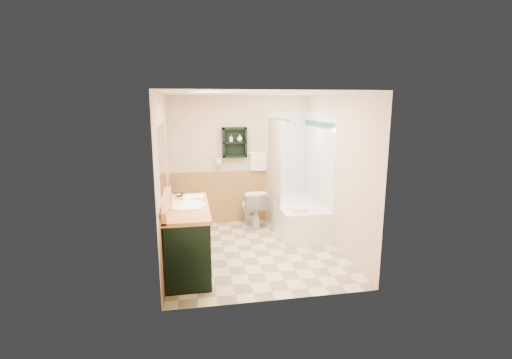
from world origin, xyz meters
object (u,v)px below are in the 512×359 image
(hair_dryer, at_px, (218,161))
(soap_bottle_b, at_px, (240,139))
(wall_shelf, at_px, (234,142))
(vanity_book, at_px, (175,189))
(toilet, at_px, (252,208))
(soap_bottle_a, at_px, (231,140))
(vanity, at_px, (188,238))
(bathtub, at_px, (297,217))

(hair_dryer, relative_size, soap_bottle_b, 1.85)
(wall_shelf, height_order, vanity_book, wall_shelf)
(hair_dryer, relative_size, toilet, 0.33)
(vanity_book, relative_size, soap_bottle_b, 1.53)
(vanity_book, bearing_deg, soap_bottle_a, 29.53)
(vanity, distance_m, soap_bottle_b, 2.43)
(hair_dryer, xyz_separation_m, toilet, (0.58, -0.29, -0.85))
(hair_dryer, relative_size, vanity, 0.17)
(wall_shelf, bearing_deg, soap_bottle_b, -2.97)
(vanity, relative_size, soap_bottle_a, 11.87)
(wall_shelf, distance_m, bathtub, 1.77)
(toilet, bearing_deg, vanity, 48.71)
(wall_shelf, height_order, hair_dryer, wall_shelf)
(vanity_book, bearing_deg, soap_bottle_b, 25.41)
(bathtub, bearing_deg, vanity, -147.54)
(vanity, xyz_separation_m, soap_bottle_b, (0.99, 1.89, 1.16))
(hair_dryer, relative_size, soap_bottle_a, 1.98)
(wall_shelf, xyz_separation_m, hair_dryer, (-0.30, 0.02, -0.35))
(wall_shelf, distance_m, soap_bottle_b, 0.12)
(hair_dryer, height_order, vanity_book, hair_dryer)
(hair_dryer, relative_size, vanity_book, 1.21)
(soap_bottle_a, bearing_deg, wall_shelf, 4.68)
(wall_shelf, xyz_separation_m, vanity_book, (-1.06, -1.30, -0.54))
(hair_dryer, distance_m, vanity, 2.14)
(toilet, height_order, soap_bottle_a, soap_bottle_a)
(vanity, height_order, soap_bottle_a, soap_bottle_a)
(toilet, relative_size, soap_bottle_a, 5.95)
(vanity, xyz_separation_m, bathtub, (1.92, 1.22, -0.19))
(soap_bottle_a, height_order, soap_bottle_b, soap_bottle_b)
(bathtub, height_order, soap_bottle_b, soap_bottle_b)
(vanity, xyz_separation_m, vanity_book, (-0.17, 0.59, 0.55))
(vanity_book, distance_m, soap_bottle_b, 1.84)
(hair_dryer, xyz_separation_m, soap_bottle_a, (0.24, -0.03, 0.39))
(toilet, xyz_separation_m, vanity_book, (-1.34, -1.04, 0.66))
(soap_bottle_a, bearing_deg, toilet, -37.11)
(vanity_book, distance_m, soap_bottle_a, 1.74)
(vanity, bearing_deg, hair_dryer, 72.75)
(vanity, height_order, bathtub, vanity)
(vanity_book, bearing_deg, vanity, -97.22)
(wall_shelf, height_order, bathtub, wall_shelf)
(bathtub, xyz_separation_m, vanity_book, (-2.08, -0.63, 0.74))
(toilet, xyz_separation_m, soap_bottle_b, (-0.18, 0.26, 1.26))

